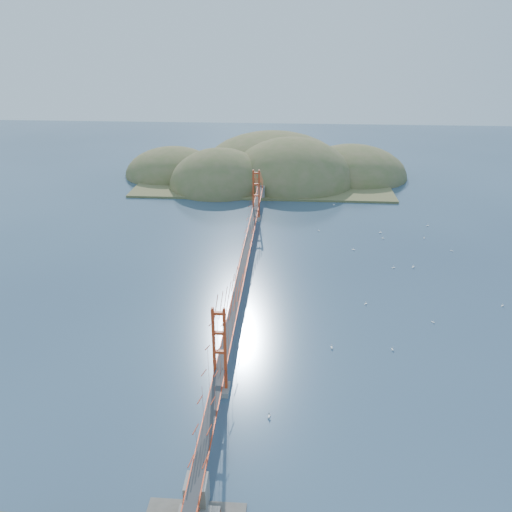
{
  "coord_description": "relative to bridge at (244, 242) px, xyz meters",
  "views": [
    {
      "loc": [
        7.62,
        -77.62,
        39.89
      ],
      "look_at": [
        2.1,
        0.0,
        4.49
      ],
      "focal_mm": 35.0,
      "sensor_mm": 36.0,
      "label": 1
    }
  ],
  "objects": [
    {
      "name": "sailboat_14",
      "position": [
        20.17,
        -7.65,
        -6.86
      ],
      "size": [
        0.61,
        0.61,
        0.64
      ],
      "color": "white",
      "rests_on": "ground"
    },
    {
      "name": "sailboat_7",
      "position": [
        20.51,
        13.9,
        -6.86
      ],
      "size": [
        0.62,
        0.62,
        0.7
      ],
      "color": "white",
      "rests_on": "ground"
    },
    {
      "name": "sailboat_4",
      "position": [
        30.62,
        6.64,
        -6.85
      ],
      "size": [
        0.7,
        0.7,
        0.73
      ],
      "color": "white",
      "rests_on": "ground"
    },
    {
      "name": "sailboat_17",
      "position": [
        38.39,
        28.45,
        -6.85
      ],
      "size": [
        0.63,
        0.58,
        0.71
      ],
      "color": "white",
      "rests_on": "ground"
    },
    {
      "name": "sailboat_15",
      "position": [
        27.33,
        20.36,
        -6.86
      ],
      "size": [
        0.63,
        0.63,
        0.66
      ],
      "color": "white",
      "rests_on": "ground"
    },
    {
      "name": "sailboat_12",
      "position": [
        18.64,
        41.82,
        -6.86
      ],
      "size": [
        0.54,
        0.44,
        0.63
      ],
      "color": "white",
      "rests_on": "ground"
    },
    {
      "name": "far_headlands",
      "position": [
        2.21,
        68.33,
        -7.01
      ],
      "size": [
        84.0,
        58.0,
        25.0
      ],
      "color": "olive",
      "rests_on": "ground"
    },
    {
      "name": "ground",
      "position": [
        0.0,
        -0.18,
        -7.01
      ],
      "size": [
        320.0,
        320.0,
        0.0
      ],
      "primitive_type": "plane",
      "color": "#2E455D",
      "rests_on": "ground"
    },
    {
      "name": "sailboat_10",
      "position": [
        6.0,
        -34.06,
        -6.85
      ],
      "size": [
        0.61,
        0.66,
        0.74
      ],
      "color": "white",
      "rests_on": "ground"
    },
    {
      "name": "sailboat_8",
      "position": [
        26.92,
        6.04,
        -6.86
      ],
      "size": [
        0.61,
        0.57,
        0.68
      ],
      "color": "white",
      "rests_on": "ground"
    },
    {
      "name": "bridge",
      "position": [
        0.0,
        0.0,
        0.0
      ],
      "size": [
        2.2,
        94.4,
        12.0
      ],
      "color": "gray",
      "rests_on": "ground"
    },
    {
      "name": "sailboat_16",
      "position": [
        14.04,
        23.76,
        -6.87
      ],
      "size": [
        0.52,
        0.52,
        0.59
      ],
      "color": "white",
      "rests_on": "ground"
    },
    {
      "name": "sailboat_extra_0",
      "position": [
        22.2,
        -19.94,
        -6.86
      ],
      "size": [
        0.53,
        0.57,
        0.64
      ],
      "color": "white",
      "rests_on": "ground"
    },
    {
      "name": "sailboat_13",
      "position": [
        41.68,
        -6.72,
        -6.87
      ],
      "size": [
        0.59,
        0.59,
        0.62
      ],
      "color": "white",
      "rests_on": "ground"
    },
    {
      "name": "sailboat_extra_1",
      "position": [
        27.26,
        23.59,
        -6.85
      ],
      "size": [
        0.66,
        0.66,
        0.71
      ],
      "color": "white",
      "rests_on": "ground"
    },
    {
      "name": "sailboat_0",
      "position": [
        13.94,
        -20.07,
        -6.86
      ],
      "size": [
        0.53,
        0.61,
        0.7
      ],
      "color": "white",
      "rests_on": "ground"
    },
    {
      "name": "sailboat_9",
      "position": [
        35.94,
        21.07,
        -6.87
      ],
      "size": [
        0.49,
        0.54,
        0.6
      ],
      "color": "white",
      "rests_on": "ground"
    },
    {
      "name": "sailboat_6",
      "position": [
        29.5,
        -12.43,
        -6.87
      ],
      "size": [
        0.55,
        0.55,
        0.58
      ],
      "color": "white",
      "rests_on": "ground"
    },
    {
      "name": "sailboat_11",
      "position": [
        39.81,
        14.73,
        -6.86
      ],
      "size": [
        0.58,
        0.57,
        0.65
      ],
      "color": "white",
      "rests_on": "ground"
    }
  ]
}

